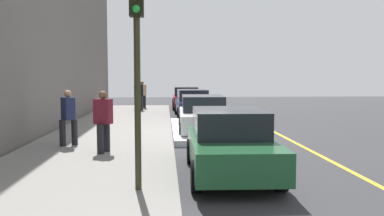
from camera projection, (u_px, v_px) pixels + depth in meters
The scene contains 14 objects.
ground_plane at pixel (197, 135), 15.90m from camera, with size 56.00×56.00×0.00m, color #333335.
sidewalk at pixel (112, 133), 15.68m from camera, with size 28.00×4.60×0.15m, color gray.
lane_stripe_centre at pixel (278, 134), 16.11m from camera, with size 28.00×0.14×0.01m, color gold.
snow_bank_curb at pixel (179, 130), 16.48m from camera, with size 6.94×0.56×0.22m, color white.
parked_car_red at pixel (186, 98), 28.33m from camera, with size 4.35×1.93×1.51m.
parked_car_navy at pixel (192, 103), 23.01m from camera, with size 4.69×1.97×1.51m.
parked_car_white at pixel (203, 115), 16.05m from camera, with size 4.60×1.99×1.51m.
parked_car_green at pixel (230, 142), 9.41m from camera, with size 4.36×1.98×1.51m.
pedestrian_tan_coat at pixel (142, 94), 26.96m from camera, with size 0.55×0.56×1.79m.
pedestrian_burgundy_coat at pixel (103, 120), 11.32m from camera, with size 0.55×0.54×1.73m.
pedestrian_black_coat at pixel (139, 95), 25.08m from camera, with size 0.59×0.55×1.84m.
pedestrian_navy_coat at pixel (68, 116), 12.48m from camera, with size 0.55×0.50×1.71m.
traffic_light_pole at pixel (137, 47), 7.49m from camera, with size 0.35×0.26×3.93m.
rolling_suitcase at pixel (141, 106), 25.68m from camera, with size 0.34×0.22×0.89m.
Camera 1 is at (15.72, -1.25, 2.30)m, focal length 38.04 mm.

